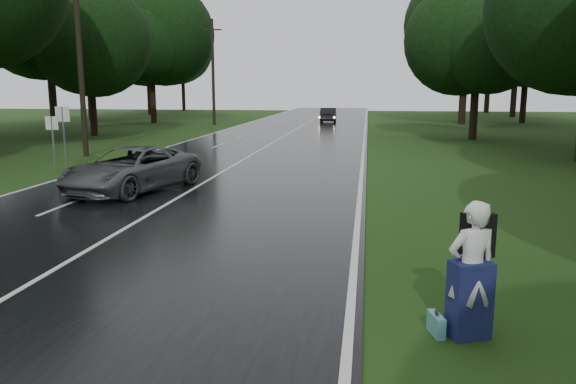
% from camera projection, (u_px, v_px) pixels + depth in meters
% --- Properties ---
extents(road, '(12.00, 140.00, 0.04)m').
position_uv_depth(road, '(246.00, 159.00, 27.94)').
color(road, black).
rests_on(road, ground).
extents(lane_center, '(0.12, 140.00, 0.01)m').
position_uv_depth(lane_center, '(246.00, 158.00, 27.94)').
color(lane_center, silver).
rests_on(lane_center, road).
extents(grey_car, '(3.90, 5.88, 1.50)m').
position_uv_depth(grey_car, '(132.00, 169.00, 19.11)').
color(grey_car, '#4C4E51').
rests_on(grey_car, road).
extents(far_car, '(1.74, 4.51, 1.47)m').
position_uv_depth(far_car, '(328.00, 115.00, 56.58)').
color(far_car, black).
rests_on(far_car, road).
extents(hitchhiker, '(0.86, 0.83, 2.01)m').
position_uv_depth(hitchhiker, '(471.00, 274.00, 7.93)').
color(hitchhiker, silver).
rests_on(hitchhiker, ground).
extents(suitcase, '(0.24, 0.45, 0.31)m').
position_uv_depth(suitcase, '(436.00, 324.00, 8.13)').
color(suitcase, teal).
rests_on(suitcase, ground).
extents(utility_pole_mid, '(1.80, 0.28, 10.97)m').
position_uv_depth(utility_pole_mid, '(86.00, 156.00, 29.16)').
color(utility_pole_mid, black).
rests_on(utility_pole_mid, ground).
extents(utility_pole_far, '(1.80, 0.28, 9.74)m').
position_uv_depth(utility_pole_far, '(214.00, 125.00, 53.35)').
color(utility_pole_far, black).
rests_on(utility_pole_far, ground).
extents(road_sign_a, '(0.56, 0.10, 2.34)m').
position_uv_depth(road_sign_a, '(56.00, 171.00, 23.94)').
color(road_sign_a, white).
rests_on(road_sign_a, ground).
extents(road_sign_b, '(0.65, 0.10, 2.72)m').
position_uv_depth(road_sign_b, '(66.00, 168.00, 24.81)').
color(road_sign_b, white).
rests_on(road_sign_b, ground).
extents(tree_left_e, '(7.35, 7.35, 11.48)m').
position_uv_depth(tree_left_e, '(95.00, 136.00, 41.66)').
color(tree_left_e, black).
rests_on(tree_left_e, ground).
extents(tree_left_f, '(9.43, 9.43, 14.74)m').
position_uv_depth(tree_left_f, '(154.00, 123.00, 56.23)').
color(tree_left_f, black).
rests_on(tree_left_f, ground).
extents(tree_right_e, '(7.42, 7.42, 11.60)m').
position_uv_depth(tree_right_e, '(472.00, 139.00, 38.51)').
color(tree_right_e, black).
rests_on(tree_right_e, ground).
extents(tree_right_f, '(10.47, 10.47, 16.35)m').
position_uv_depth(tree_right_f, '(461.00, 124.00, 54.49)').
color(tree_right_f, black).
rests_on(tree_right_f, ground).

